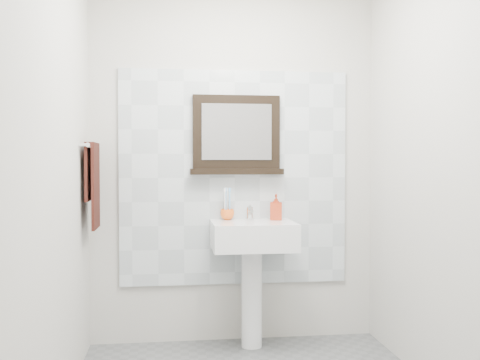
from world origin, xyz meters
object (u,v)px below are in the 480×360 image
framed_mirror (236,137)px  hand_towel (93,179)px  pedestal_sink (253,249)px  toothbrush_cup (227,214)px  soap_dispenser (276,207)px

framed_mirror → hand_towel: (-0.95, -0.22, -0.28)m
hand_towel → pedestal_sink: bearing=1.7°
pedestal_sink → hand_towel: size_ratio=1.75×
pedestal_sink → hand_towel: 1.14m
toothbrush_cup → soap_dispenser: (0.33, -0.05, 0.05)m
hand_towel → soap_dispenser: bearing=6.1°
pedestal_sink → toothbrush_cup: size_ratio=10.14×
pedestal_sink → toothbrush_cup: (-0.16, 0.14, 0.22)m
pedestal_sink → toothbrush_cup: pedestal_sink is taller
pedestal_sink → soap_dispenser: 0.34m
toothbrush_cup → hand_towel: hand_towel is taller
pedestal_sink → hand_towel: hand_towel is taller
soap_dispenser → framed_mirror: 0.56m
toothbrush_cup → framed_mirror: bearing=32.0°
framed_mirror → hand_towel: framed_mirror is taller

